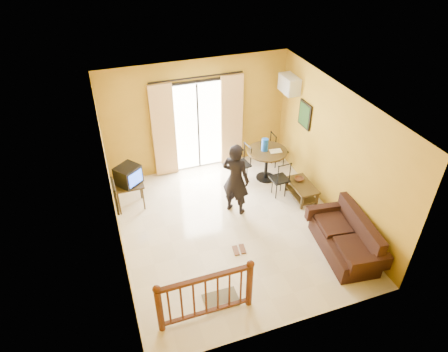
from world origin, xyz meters
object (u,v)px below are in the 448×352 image
object	(u,v)px
coffee_table	(302,189)
sofa	(347,239)
standing_person	(236,179)
television	(128,175)
dining_table	(267,156)

from	to	relation	value
coffee_table	sofa	size ratio (longest dim) A/B	0.47
sofa	standing_person	size ratio (longest dim) A/B	1.06
television	coffee_table	bearing A→B (deg)	-52.08
dining_table	standing_person	world-z (taller)	standing_person
television	dining_table	xyz separation A→B (m)	(3.26, 0.02, -0.21)
dining_table	coffee_table	distance (m)	1.15
coffee_table	sofa	distance (m)	1.79
dining_table	coffee_table	world-z (taller)	dining_table
dining_table	coffee_table	xyz separation A→B (m)	(0.46, -0.99, -0.38)
television	dining_table	distance (m)	3.27
coffee_table	sofa	xyz separation A→B (m)	(0.00, -1.79, 0.05)
coffee_table	television	bearing A→B (deg)	165.38
coffee_table	standing_person	xyz separation A→B (m)	(-1.60, 0.08, 0.59)
dining_table	sofa	distance (m)	2.84
coffee_table	standing_person	world-z (taller)	standing_person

